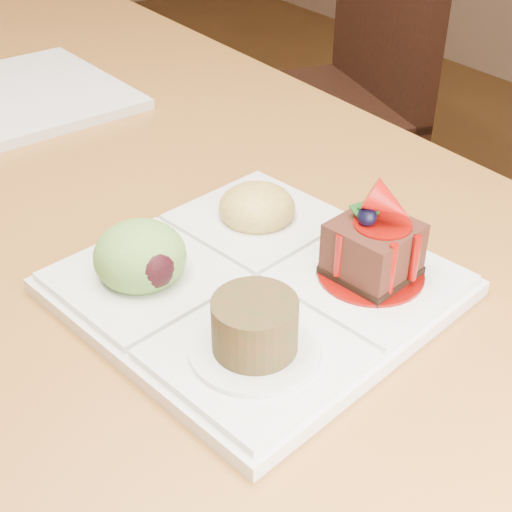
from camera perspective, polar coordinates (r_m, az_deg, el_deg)
chair_right at (r=1.66m, az=6.81°, el=14.73°), size 0.52×0.52×0.95m
sampler_plate at (r=0.54m, az=-0.41°, el=-1.23°), size 0.29×0.29×0.10m
second_plate at (r=0.94m, az=-18.97°, el=11.87°), size 0.27×0.27×0.01m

